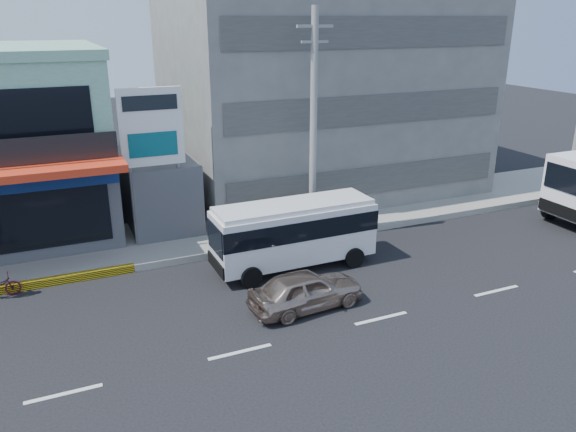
# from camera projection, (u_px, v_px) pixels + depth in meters

# --- Properties ---
(ground) EXTENTS (120.00, 120.00, 0.00)m
(ground) POSITION_uv_depth(u_px,v_px,m) (240.00, 352.00, 16.95)
(ground) COLOR black
(ground) RESTS_ON ground
(sidewalk) EXTENTS (70.00, 5.00, 0.30)m
(sidewalk) POSITION_uv_depth(u_px,v_px,m) (274.00, 224.00, 26.99)
(sidewalk) COLOR gray
(sidewalk) RESTS_ON ground
(concrete_building) EXTENTS (16.00, 12.00, 14.00)m
(concrete_building) POSITION_uv_depth(u_px,v_px,m) (318.00, 65.00, 31.32)
(concrete_building) COLOR gray
(concrete_building) RESTS_ON ground
(gap_structure) EXTENTS (3.00, 6.00, 3.50)m
(gap_structure) POSITION_uv_depth(u_px,v_px,m) (157.00, 190.00, 26.72)
(gap_structure) COLOR #4B4B51
(gap_structure) RESTS_ON ground
(satellite_dish) EXTENTS (1.50, 1.50, 0.15)m
(satellite_dish) POSITION_uv_depth(u_px,v_px,m) (158.00, 158.00, 25.24)
(satellite_dish) COLOR slate
(satellite_dish) RESTS_ON gap_structure
(billboard) EXTENTS (2.60, 0.18, 6.90)m
(billboard) POSITION_uv_depth(u_px,v_px,m) (152.00, 136.00, 23.05)
(billboard) COLOR gray
(billboard) RESTS_ON ground
(utility_pole_near) EXTENTS (1.60, 0.30, 10.00)m
(utility_pole_near) POSITION_uv_depth(u_px,v_px,m) (313.00, 126.00, 23.87)
(utility_pole_near) COLOR #999993
(utility_pole_near) RESTS_ON ground
(minibus) EXTENTS (6.50, 2.33, 2.71)m
(minibus) POSITION_uv_depth(u_px,v_px,m) (294.00, 229.00, 22.19)
(minibus) COLOR silver
(minibus) RESTS_ON ground
(sedan) EXTENTS (4.17, 1.97, 1.38)m
(sedan) POSITION_uv_depth(u_px,v_px,m) (306.00, 290.00, 19.31)
(sedan) COLOR tan
(sedan) RESTS_ON ground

